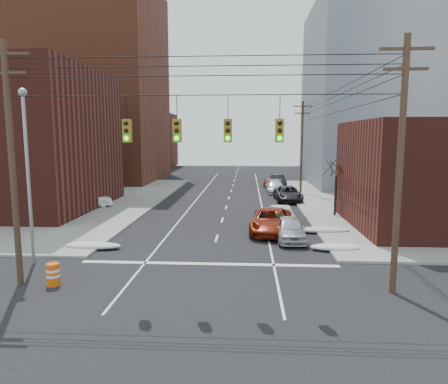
# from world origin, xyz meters

# --- Properties ---
(ground) EXTENTS (160.00, 160.00, 0.00)m
(ground) POSITION_xyz_m (0.00, 0.00, 0.00)
(ground) COLOR black
(ground) RESTS_ON ground
(building_brick_tall) EXTENTS (24.00, 20.00, 30.00)m
(building_brick_tall) POSITION_xyz_m (-24.00, 48.00, 15.00)
(building_brick_tall) COLOR brown
(building_brick_tall) RESTS_ON ground
(building_brick_far) EXTENTS (22.00, 18.00, 12.00)m
(building_brick_far) POSITION_xyz_m (-26.00, 74.00, 6.00)
(building_brick_far) COLOR #501D18
(building_brick_far) RESTS_ON ground
(building_office) EXTENTS (22.00, 20.00, 25.00)m
(building_office) POSITION_xyz_m (22.00, 44.00, 12.50)
(building_office) COLOR gray
(building_office) RESTS_ON ground
(building_glass) EXTENTS (20.00, 18.00, 22.00)m
(building_glass) POSITION_xyz_m (24.00, 70.00, 11.00)
(building_glass) COLOR gray
(building_glass) RESTS_ON ground
(utility_pole_left) EXTENTS (2.20, 0.28, 11.00)m
(utility_pole_left) POSITION_xyz_m (-8.50, 3.00, 5.78)
(utility_pole_left) COLOR #473323
(utility_pole_left) RESTS_ON ground
(utility_pole_right) EXTENTS (2.20, 0.28, 11.00)m
(utility_pole_right) POSITION_xyz_m (8.50, 3.00, 5.78)
(utility_pole_right) COLOR #473323
(utility_pole_right) RESTS_ON ground
(utility_pole_far) EXTENTS (2.20, 0.28, 11.00)m
(utility_pole_far) POSITION_xyz_m (8.50, 34.00, 5.78)
(utility_pole_far) COLOR #473323
(utility_pole_far) RESTS_ON ground
(traffic_signals) EXTENTS (17.00, 0.42, 2.02)m
(traffic_signals) POSITION_xyz_m (0.10, 2.97, 7.17)
(traffic_signals) COLOR black
(traffic_signals) RESTS_ON ground
(street_light) EXTENTS (0.44, 0.44, 9.32)m
(street_light) POSITION_xyz_m (-9.50, 6.00, 5.54)
(street_light) COLOR gray
(street_light) RESTS_ON ground
(bare_tree) EXTENTS (2.09, 2.20, 4.93)m
(bare_tree) POSITION_xyz_m (9.59, 20.00, 2.32)
(bare_tree) COLOR black
(bare_tree) RESTS_ON ground
(snow_nw) EXTENTS (3.50, 1.08, 0.42)m
(snow_nw) POSITION_xyz_m (-7.40, 9.00, 0.21)
(snow_nw) COLOR silver
(snow_nw) RESTS_ON ground
(snow_ne) EXTENTS (3.00, 1.08, 0.42)m
(snow_ne) POSITION_xyz_m (7.40, 9.50, 0.21)
(snow_ne) COLOR silver
(snow_ne) RESTS_ON ground
(snow_east_far) EXTENTS (4.00, 1.08, 0.42)m
(snow_east_far) POSITION_xyz_m (7.40, 14.00, 0.21)
(snow_east_far) COLOR silver
(snow_east_far) RESTS_ON ground
(red_pickup) EXTENTS (3.45, 6.37, 1.70)m
(red_pickup) POSITION_xyz_m (3.80, 13.92, 0.85)
(red_pickup) COLOR maroon
(red_pickup) RESTS_ON ground
(parked_car_a) EXTENTS (1.96, 4.65, 1.57)m
(parked_car_a) POSITION_xyz_m (4.90, 11.77, 0.79)
(parked_car_a) COLOR #B7B7BC
(parked_car_a) RESTS_ON ground
(parked_car_b) EXTENTS (1.96, 4.21, 1.34)m
(parked_car_b) POSITION_xyz_m (4.80, 17.16, 0.67)
(parked_car_b) COLOR silver
(parked_car_b) RESTS_ON ground
(parked_car_c) EXTENTS (2.86, 5.79, 1.58)m
(parked_car_c) POSITION_xyz_m (6.40, 28.14, 0.79)
(parked_car_c) COLOR black
(parked_car_c) RESTS_ON ground
(parked_car_d) EXTENTS (2.19, 5.19, 1.49)m
(parked_car_d) POSITION_xyz_m (5.49, 34.34, 0.75)
(parked_car_d) COLOR silver
(parked_car_d) RESTS_ON ground
(parked_car_e) EXTENTS (1.75, 3.73, 1.23)m
(parked_car_e) POSITION_xyz_m (5.05, 39.39, 0.62)
(parked_car_e) COLOR maroon
(parked_car_e) RESTS_ON ground
(parked_car_f) EXTENTS (2.11, 4.76, 1.52)m
(parked_car_f) POSITION_xyz_m (6.40, 42.15, 0.76)
(parked_car_f) COLOR black
(parked_car_f) RESTS_ON ground
(lot_car_a) EXTENTS (4.21, 2.73, 1.31)m
(lot_car_a) POSITION_xyz_m (-12.92, 22.58, 0.81)
(lot_car_a) COLOR white
(lot_car_a) RESTS_ON sidewalk_nw
(lot_car_b) EXTENTS (5.87, 4.21, 1.48)m
(lot_car_b) POSITION_xyz_m (-14.82, 27.08, 0.89)
(lot_car_b) COLOR #A8A7AC
(lot_car_b) RESTS_ON sidewalk_nw
(lot_car_c) EXTENTS (5.70, 3.45, 1.54)m
(lot_car_c) POSITION_xyz_m (-16.96, 21.65, 0.92)
(lot_car_c) COLOR black
(lot_car_c) RESTS_ON sidewalk_nw
(lot_car_d) EXTENTS (4.17, 2.13, 1.36)m
(lot_car_d) POSITION_xyz_m (-17.58, 29.80, 0.83)
(lot_car_d) COLOR #BABABF
(lot_car_d) RESTS_ON sidewalk_nw
(construction_barrel) EXTENTS (0.74, 0.74, 1.05)m
(construction_barrel) POSITION_xyz_m (-6.89, 2.94, 0.54)
(construction_barrel) COLOR #DC530B
(construction_barrel) RESTS_ON ground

